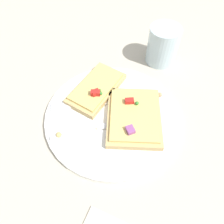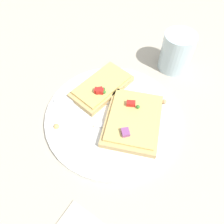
{
  "view_description": "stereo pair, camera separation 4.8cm",
  "coord_description": "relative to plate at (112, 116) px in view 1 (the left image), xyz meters",
  "views": [
    {
      "loc": [
        -0.11,
        0.25,
        0.42
      ],
      "look_at": [
        0.0,
        0.0,
        0.02
      ],
      "focal_mm": 35.0,
      "sensor_mm": 36.0,
      "label": 1
    },
    {
      "loc": [
        -0.15,
        0.23,
        0.42
      ],
      "look_at": [
        0.0,
        0.0,
        0.02
      ],
      "focal_mm": 35.0,
      "sensor_mm": 36.0,
      "label": 2
    }
  ],
  "objects": [
    {
      "name": "crumb_scatter",
      "position": [
        0.0,
        0.01,
        0.01
      ],
      "size": [
        0.17,
        0.2,
        0.01
      ],
      "color": "tan",
      "rests_on": "plate"
    },
    {
      "name": "pizza_slice_corner",
      "position": [
        0.06,
        -0.05,
        0.02
      ],
      "size": [
        0.1,
        0.16,
        0.03
      ],
      "rotation": [
        0.0,
        0.0,
        1.42
      ],
      "color": "tan",
      "rests_on": "plate"
    },
    {
      "name": "drinking_glass",
      "position": [
        -0.04,
        -0.23,
        0.04
      ],
      "size": [
        0.08,
        0.08,
        0.1
      ],
      "color": "silver",
      "rests_on": "ground"
    },
    {
      "name": "fork",
      "position": [
        -0.0,
        0.03,
        0.01
      ],
      "size": [
        0.19,
        0.15,
        0.01
      ],
      "rotation": [
        0.0,
        0.0,
        3.78
      ],
      "color": "silver",
      "rests_on": "plate"
    },
    {
      "name": "plate",
      "position": [
        0.0,
        0.0,
        0.0
      ],
      "size": [
        0.3,
        0.3,
        0.01
      ],
      "color": "white",
      "rests_on": "ground"
    },
    {
      "name": "pizza_slice_main",
      "position": [
        -0.05,
        -0.01,
        0.02
      ],
      "size": [
        0.16,
        0.18,
        0.03
      ],
      "rotation": [
        0.0,
        0.0,
        5.08
      ],
      "color": "tan",
      "rests_on": "plate"
    },
    {
      "name": "knife",
      "position": [
        0.06,
        -0.01,
        0.01
      ],
      "size": [
        0.18,
        0.12,
        0.01
      ],
      "rotation": [
        0.0,
        0.0,
        3.7
      ],
      "color": "silver",
      "rests_on": "plate"
    },
    {
      "name": "ground_plane",
      "position": [
        0.0,
        0.0,
        -0.01
      ],
      "size": [
        4.0,
        4.0,
        0.0
      ],
      "primitive_type": "plane",
      "color": "#BCB29E"
    }
  ]
}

